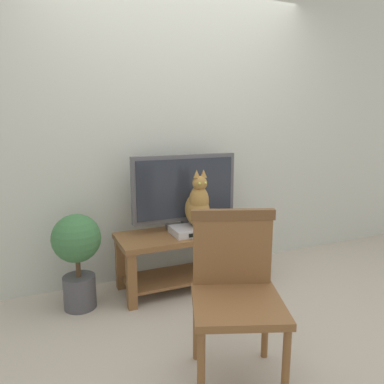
{
  "coord_description": "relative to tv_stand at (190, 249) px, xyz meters",
  "views": [
    {
      "loc": [
        -1.19,
        -2.11,
        1.41
      ],
      "look_at": [
        -0.02,
        0.56,
        0.84
      ],
      "focal_mm": 34.31,
      "sensor_mm": 36.0,
      "label": 1
    }
  ],
  "objects": [
    {
      "name": "book_stack",
      "position": [
        0.45,
        -0.04,
        0.21
      ],
      "size": [
        0.25,
        0.2,
        0.1
      ],
      "color": "#38664C",
      "rests_on": "tv_stand"
    },
    {
      "name": "ground_plane",
      "position": [
        0.02,
        -0.61,
        -0.33
      ],
      "size": [
        12.0,
        12.0,
        0.0
      ],
      "primitive_type": "plane",
      "color": "#ADA393"
    },
    {
      "name": "cat",
      "position": [
        0.05,
        -0.07,
        0.39
      ],
      "size": [
        0.18,
        0.36,
        0.48
      ],
      "color": "olive",
      "rests_on": "media_box"
    },
    {
      "name": "media_box",
      "position": [
        0.05,
        -0.05,
        0.18
      ],
      "size": [
        0.43,
        0.26,
        0.06
      ],
      "color": "#BCBCC1",
      "rests_on": "tv_stand"
    },
    {
      "name": "tv",
      "position": [
        0.0,
        0.1,
        0.49
      ],
      "size": [
        0.92,
        0.2,
        0.64
      ],
      "color": "#4C4C51",
      "rests_on": "tv_stand"
    },
    {
      "name": "wooden_chair",
      "position": [
        -0.21,
        -1.11,
        0.21
      ],
      "size": [
        0.61,
        0.61,
        0.92
      ],
      "color": "brown",
      "rests_on": "ground"
    },
    {
      "name": "potted_plant",
      "position": [
        -0.92,
        -0.01,
        0.12
      ],
      "size": [
        0.36,
        0.36,
        0.73
      ],
      "color": "#47474C",
      "rests_on": "ground"
    },
    {
      "name": "tv_stand",
      "position": [
        0.0,
        0.0,
        0.0
      ],
      "size": [
        1.21,
        0.48,
        0.48
      ],
      "color": "brown",
      "rests_on": "ground"
    },
    {
      "name": "back_wall",
      "position": [
        0.02,
        0.41,
        1.07
      ],
      "size": [
        7.0,
        0.12,
        2.8
      ],
      "primitive_type": "cube",
      "color": "#B7BCB2",
      "rests_on": "ground"
    }
  ]
}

